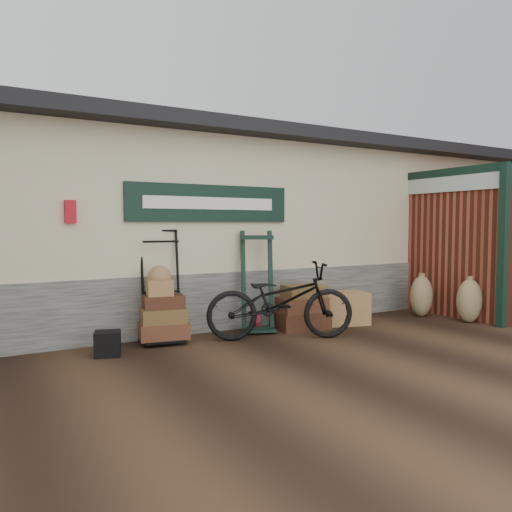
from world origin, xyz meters
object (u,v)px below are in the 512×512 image
at_px(suitcase_stack, 302,307).
at_px(green_barrow, 258,281).
at_px(wicker_hamper, 342,308).
at_px(black_trunk, 108,344).
at_px(porter_trolley, 161,284).
at_px(bicycle, 280,297).

bearing_deg(suitcase_stack, green_barrow, 161.23).
relative_size(wicker_hamper, black_trunk, 2.58).
relative_size(porter_trolley, green_barrow, 1.04).
bearing_deg(wicker_hamper, green_barrow, 171.11).
bearing_deg(porter_trolley, suitcase_stack, 2.02).
distance_m(wicker_hamper, bicycle, 1.57).
xyz_separation_m(green_barrow, wicker_hamper, (1.47, -0.23, -0.51)).
bearing_deg(green_barrow, bicycle, -69.53).
height_order(porter_trolley, green_barrow, porter_trolley).
bearing_deg(porter_trolley, bicycle, -16.06).
xyz_separation_m(porter_trolley, black_trunk, (-0.86, -0.45, -0.64)).
bearing_deg(wicker_hamper, bicycle, -164.16).
relative_size(wicker_hamper, bicycle, 0.38).
xyz_separation_m(suitcase_stack, bicycle, (-0.68, -0.42, 0.26)).
xyz_separation_m(porter_trolley, green_barrow, (1.50, -0.11, -0.03)).
relative_size(porter_trolley, black_trunk, 5.13).
xyz_separation_m(green_barrow, black_trunk, (-2.36, -0.34, -0.61)).
height_order(wicker_hamper, bicycle, bicycle).
bearing_deg(porter_trolley, green_barrow, 6.71).
bearing_deg(black_trunk, wicker_hamper, 1.64).
bearing_deg(suitcase_stack, wicker_hamper, -0.10).
distance_m(suitcase_stack, black_trunk, 3.04).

